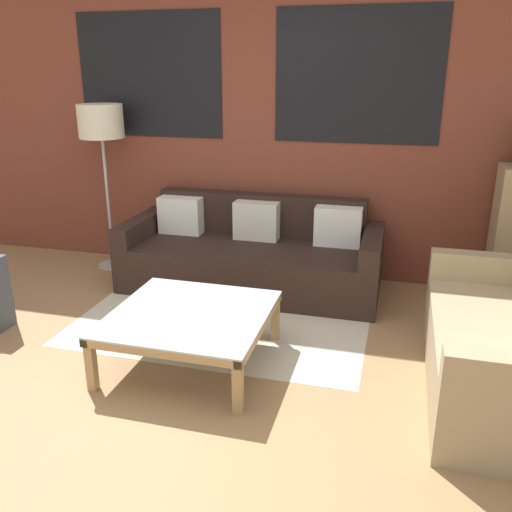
# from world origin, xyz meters

# --- Properties ---
(ground_plane) EXTENTS (16.00, 16.00, 0.00)m
(ground_plane) POSITION_xyz_m (0.00, 0.00, 0.00)
(ground_plane) COLOR #9E754C
(wall_back_brick) EXTENTS (8.40, 0.09, 2.80)m
(wall_back_brick) POSITION_xyz_m (0.00, 2.44, 1.41)
(wall_back_brick) COLOR brown
(wall_back_brick) RESTS_ON ground_plane
(rug) EXTENTS (2.22, 1.40, 0.00)m
(rug) POSITION_xyz_m (0.12, 1.18, 0.00)
(rug) COLOR beige
(rug) RESTS_ON ground_plane
(couch_dark) EXTENTS (2.24, 0.88, 0.78)m
(couch_dark) POSITION_xyz_m (0.15, 1.95, 0.28)
(couch_dark) COLOR black
(couch_dark) RESTS_ON ground_plane
(settee_vintage) EXTENTS (0.80, 1.65, 0.92)m
(settee_vintage) POSITION_xyz_m (2.09, 0.72, 0.31)
(settee_vintage) COLOR tan
(settee_vintage) RESTS_ON ground_plane
(coffee_table) EXTENTS (1.00, 1.00, 0.37)m
(coffee_table) POSITION_xyz_m (0.12, 0.55, 0.32)
(coffee_table) COLOR silver
(coffee_table) RESTS_ON ground_plane
(floor_lamp) EXTENTS (0.41, 0.41, 1.56)m
(floor_lamp) POSITION_xyz_m (-1.32, 2.11, 1.35)
(floor_lamp) COLOR #B2B2B7
(floor_lamp) RESTS_ON ground_plane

